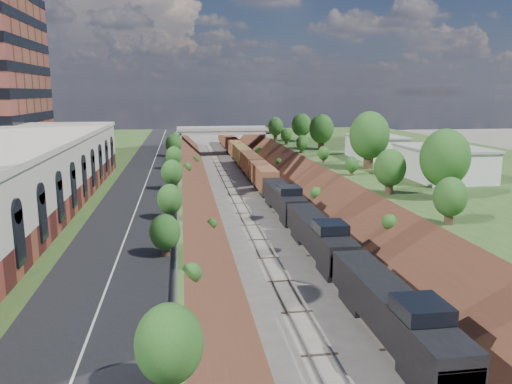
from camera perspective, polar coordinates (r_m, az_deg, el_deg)
The scene contains 14 objects.
platform_left at distance 74.22m, azimuth -25.67°, elevation -0.58°, with size 44.00×180.00×5.00m, color #2D5322.
platform_right at distance 83.34m, azimuth 23.42°, elevation 0.81°, with size 44.00×180.00×5.00m, color #2D5322.
embankment_left at distance 71.38m, azimuth -8.38°, elevation -2.05°, with size 7.07×180.00×7.07m, color brown.
embankment_right at distance 74.66m, azimuth 8.76°, elevation -1.47°, with size 7.07×180.00×7.07m, color brown.
rail_left_track at distance 71.84m, azimuth -1.67°, elevation -1.78°, with size 1.58×180.00×0.18m, color gray.
rail_right_track at distance 72.63m, azimuth 2.41°, elevation -1.64°, with size 1.58×180.00×0.18m, color gray.
road at distance 70.55m, azimuth -12.15°, elevation 1.84°, with size 8.00×180.00×0.10m, color black.
guardrail at distance 70.12m, azimuth -8.83°, elevation 2.31°, with size 0.10×171.00×0.70m.
overpass at distance 132.42m, azimuth -3.79°, elevation 6.35°, with size 24.50×8.30×7.40m.
white_building_near at distance 71.06m, azimuth 20.55°, elevation 3.03°, with size 9.00×12.00×4.00m, color silver.
white_building_far at distance 90.60m, azimuth 13.56°, elevation 4.95°, with size 8.00×10.00×3.60m, color silver.
tree_right_large at distance 57.23m, azimuth 20.77°, elevation 3.57°, with size 5.25×5.25×7.61m.
tree_left_crest at distance 30.94m, azimuth -9.86°, elevation -6.42°, with size 2.45×2.45×3.55m.
freight_train at distance 98.20m, azimuth -0.53°, elevation 3.20°, with size 2.84×145.33×4.55m.
Camera 1 is at (-10.89, -9.48, 16.39)m, focal length 35.00 mm.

